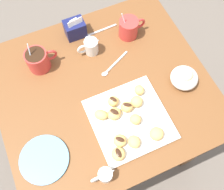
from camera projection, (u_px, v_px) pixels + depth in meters
name	position (u px, v px, depth m)	size (l,w,h in m)	color
ground_plane	(107.00, 135.00, 1.73)	(8.00, 8.00, 0.00)	#665B51
dining_table	(105.00, 101.00, 1.21)	(0.88, 0.80, 0.71)	brown
pastry_plate_square	(130.00, 120.00, 1.02)	(0.29, 0.29, 0.02)	silver
coffee_mug_red_left	(38.00, 60.00, 1.08)	(0.13, 0.09, 0.14)	red
coffee_mug_red_right	(129.00, 27.00, 1.16)	(0.13, 0.09, 0.14)	red
cream_pitcher_white	(91.00, 46.00, 1.13)	(0.10, 0.06, 0.07)	silver
sugar_caddy	(75.00, 29.00, 1.16)	(0.09, 0.07, 0.11)	#191E51
ice_cream_bowl	(184.00, 77.00, 1.07)	(0.11, 0.11, 0.09)	silver
chocolate_sauce_pitcher	(105.00, 175.00, 0.91)	(0.09, 0.05, 0.06)	silver
saucer_sky_left	(44.00, 159.00, 0.96)	(0.18, 0.18, 0.01)	#66A8DB
loose_spoon_near_saucer	(97.00, 32.00, 1.20)	(0.16, 0.02, 0.01)	silver
loose_spoon_by_plate	(112.00, 67.00, 1.13)	(0.15, 0.08, 0.01)	silver
beignet_0	(134.00, 142.00, 0.96)	(0.05, 0.05, 0.03)	#E5B260
beignet_1	(157.00, 134.00, 0.97)	(0.05, 0.05, 0.04)	#E5B260
beignet_2	(135.00, 119.00, 0.99)	(0.05, 0.04, 0.04)	#E5B260
beignet_3	(101.00, 115.00, 1.00)	(0.05, 0.04, 0.03)	#E5B260
beignet_4	(137.00, 102.00, 1.02)	(0.05, 0.05, 0.04)	#E5B260
beignet_5	(114.00, 114.00, 1.00)	(0.05, 0.06, 0.04)	#E5B260
chocolate_drizzle_5	(114.00, 112.00, 0.98)	(0.03, 0.02, 0.01)	#381E11
beignet_6	(127.00, 107.00, 1.01)	(0.05, 0.04, 0.04)	#E5B260
chocolate_drizzle_6	(127.00, 105.00, 0.99)	(0.03, 0.02, 0.01)	#381E11
beignet_7	(118.00, 154.00, 0.94)	(0.05, 0.05, 0.03)	#E5B260
chocolate_drizzle_7	(118.00, 153.00, 0.92)	(0.04, 0.02, 0.01)	#381E11
beignet_8	(120.00, 141.00, 0.96)	(0.05, 0.05, 0.03)	#E5B260
chocolate_drizzle_8	(120.00, 139.00, 0.94)	(0.03, 0.02, 0.01)	#381E11
beignet_9	(113.00, 101.00, 1.02)	(0.04, 0.04, 0.04)	#E5B260
chocolate_drizzle_9	(113.00, 99.00, 1.00)	(0.03, 0.02, 0.01)	#381E11
beignet_10	(139.00, 90.00, 1.04)	(0.04, 0.04, 0.04)	#E5B260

